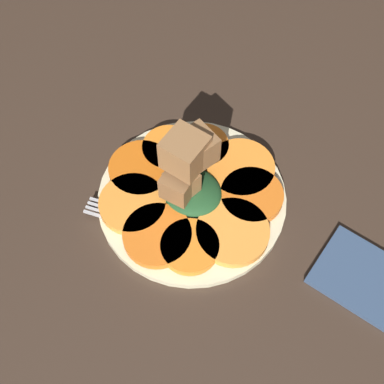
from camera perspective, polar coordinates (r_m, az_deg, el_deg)
name	(u,v)px	position (r cm, az deg, el deg)	size (l,w,h in cm)	color
table_slab	(192,204)	(72.56, 0.00, -1.24)	(120.00, 120.00, 2.00)	#38281E
plate	(192,198)	(71.24, 0.00, -0.65)	(25.05, 25.05, 1.05)	beige
carrot_slice_0	(203,146)	(74.34, 1.15, 4.88)	(7.24, 7.24, 1.22)	orange
carrot_slice_1	(169,149)	(74.18, -2.50, 4.65)	(7.33, 7.33, 1.22)	orange
carrot_slice_2	(141,169)	(72.55, -5.46, 2.46)	(8.77, 8.77, 1.22)	#D66014
carrot_slice_3	(132,204)	(69.87, -6.37, -1.25)	(8.76, 8.76, 1.22)	orange
carrot_slice_4	(157,235)	(67.48, -3.72, -4.63)	(8.74, 8.74, 1.22)	orange
carrot_slice_5	(190,247)	(66.68, -0.24, -5.84)	(7.37, 7.37, 1.22)	orange
carrot_slice_6	(233,232)	(67.74, 4.36, -4.26)	(9.34, 9.34, 1.22)	orange
carrot_slice_7	(252,196)	(70.48, 6.39, -0.39)	(8.33, 8.33, 1.22)	orange
carrot_slice_8	(241,168)	(72.58, 5.22, 2.53)	(9.19, 9.19, 1.22)	orange
center_pile	(188,173)	(66.45, -0.45, 2.01)	(8.04, 7.99, 11.54)	#1E4723
fork	(150,224)	(68.73, -4.46, -3.40)	(18.37, 7.19, 0.40)	#B2B2B7
napkin	(377,286)	(69.84, 19.15, -9.46)	(15.21, 9.12, 0.80)	#334766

